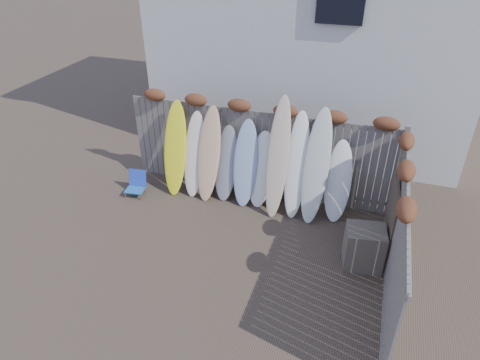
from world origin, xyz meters
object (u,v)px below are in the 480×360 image
(beach_chair, at_px, (136,184))
(wooden_crate, at_px, (364,247))
(surfboard_0, at_px, (175,149))
(lattice_panel, at_px, (390,221))

(beach_chair, distance_m, wooden_crate, 5.23)
(wooden_crate, relative_size, surfboard_0, 0.36)
(beach_chair, height_order, lattice_panel, lattice_panel)
(beach_chair, xyz_separation_m, lattice_panel, (5.53, -0.42, 0.53))
(beach_chair, distance_m, surfboard_0, 1.24)
(wooden_crate, bearing_deg, beach_chair, 171.06)
(surfboard_0, bearing_deg, beach_chair, -153.18)
(wooden_crate, xyz_separation_m, surfboard_0, (-4.34, 1.30, 0.65))
(wooden_crate, xyz_separation_m, lattice_panel, (0.37, 0.39, 0.39))
(lattice_panel, relative_size, surfboard_0, 0.72)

